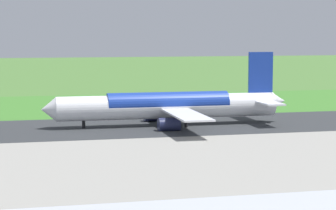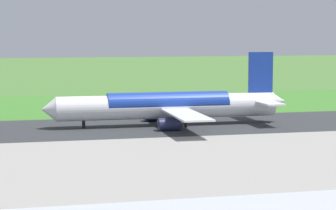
% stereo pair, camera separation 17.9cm
% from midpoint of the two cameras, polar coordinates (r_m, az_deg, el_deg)
% --- Properties ---
extents(ground_plane, '(800.00, 800.00, 0.00)m').
position_cam_midpoint_polar(ground_plane, '(144.81, 0.65, -1.75)').
color(ground_plane, '#477233').
extents(runway_asphalt, '(600.00, 31.85, 0.06)m').
position_cam_midpoint_polar(runway_asphalt, '(144.80, 0.65, -1.74)').
color(runway_asphalt, '#2D3033').
rests_on(runway_asphalt, ground).
extents(apron_concrete, '(440.00, 110.00, 0.05)m').
position_cam_midpoint_polar(apron_concrete, '(99.31, 7.47, -5.50)').
color(apron_concrete, gray).
rests_on(apron_concrete, ground).
extents(grass_verge_foreground, '(600.00, 80.00, 0.04)m').
position_cam_midpoint_polar(grass_verge_foreground, '(178.35, -2.05, -0.24)').
color(grass_verge_foreground, '#3C782B').
rests_on(grass_verge_foreground, ground).
extents(airliner_main, '(53.98, 44.04, 15.88)m').
position_cam_midpoint_polar(airliner_main, '(143.93, 0.11, -0.05)').
color(airliner_main, white).
rests_on(airliner_main, ground).
extents(no_stopping_sign, '(0.60, 0.10, 2.22)m').
position_cam_midpoint_polar(no_stopping_sign, '(187.34, 3.94, 0.47)').
color(no_stopping_sign, slate).
rests_on(no_stopping_sign, ground).
extents(traffic_cone_orange, '(0.40, 0.40, 0.55)m').
position_cam_midpoint_polar(traffic_cone_orange, '(183.84, 2.27, 0.03)').
color(traffic_cone_orange, orange).
rests_on(traffic_cone_orange, ground).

